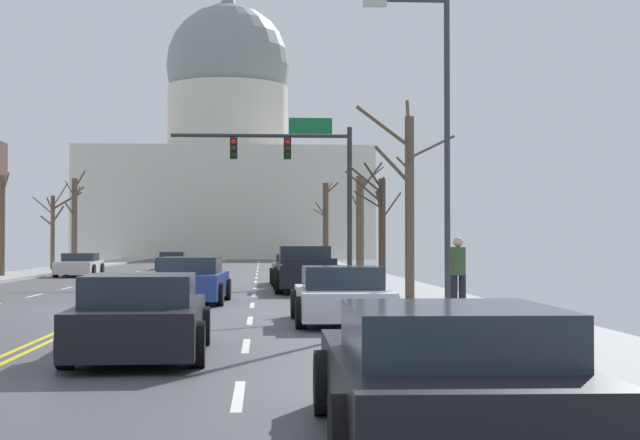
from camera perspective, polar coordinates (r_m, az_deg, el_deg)
name	(u,v)px	position (r m, az deg, el deg)	size (l,w,h in m)	color
ground	(111,310)	(24.91, -12.14, -5.16)	(20.00, 180.00, 0.20)	#47474C
signal_gantry	(300,164)	(42.60, -1.18, 3.29)	(7.91, 0.41, 7.02)	#28282D
street_lamp_right	(436,122)	(23.64, 6.80, 5.73)	(2.09, 0.24, 7.53)	#333338
capitol_building	(228,164)	(107.48, -5.43, 3.28)	(30.31, 20.56, 30.32)	beige
sedan_near_00	(295,270)	(39.38, -1.44, -2.95)	(2.07, 4.63, 1.24)	#6B6056
pickup_truck_near_01	(305,271)	(33.86, -0.86, -3.00)	(2.20, 5.58, 1.58)	black
sedan_near_02	(191,281)	(27.61, -7.57, -3.57)	(2.17, 4.57, 1.29)	navy
sedan_near_03	(342,297)	(20.59, 1.27, -4.52)	(2.07, 4.40, 1.20)	silver
sedan_near_04	(142,318)	(14.83, -10.41, -5.65)	(2.07, 4.75, 1.23)	black
sedan_near_05	(445,378)	(8.32, 7.33, -9.15)	(2.13, 4.55, 1.18)	black
sedan_oncoming_00	(79,265)	(50.37, -13.91, -2.60)	(2.06, 4.33, 1.17)	silver
sedan_oncoming_01	(172,261)	(62.71, -8.64, -2.38)	(2.02, 4.54, 1.11)	#B71414
bare_tree_00	(360,223)	(46.79, 2.38, -0.19)	(1.51, 1.70, 5.49)	brown
bare_tree_02	(408,196)	(27.06, 5.17, 1.43)	(2.89, 2.01, 5.70)	brown
bare_tree_03	(54,226)	(58.98, -15.33, -0.35)	(2.94, 2.13, 5.07)	brown
bare_tree_04	(381,223)	(37.97, 3.58, -0.20)	(2.34, 1.70, 4.71)	#423328
bare_tree_05	(1,220)	(48.39, -18.17, 0.00)	(2.03, 2.23, 4.97)	brown
bare_tree_06	(326,223)	(67.93, 0.34, -0.17)	(1.82, 1.79, 5.82)	#4C3D2D
bare_tree_07	(75,219)	(68.28, -14.18, 0.04)	(1.34, 2.19, 6.49)	brown
pedestrian_00	(458,271)	(21.88, 8.09, -2.95)	(0.35, 0.34, 1.68)	black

